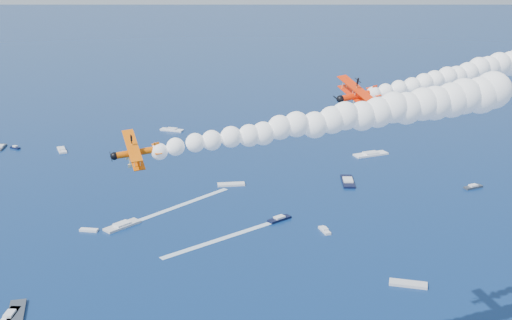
{
  "coord_description": "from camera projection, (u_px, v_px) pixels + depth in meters",
  "views": [
    {
      "loc": [
        -7.38,
        -79.81,
        78.39
      ],
      "look_at": [
        -5.91,
        12.23,
        48.36
      ],
      "focal_mm": 44.84,
      "sensor_mm": 36.0,
      "label": 1
    }
  ],
  "objects": [
    {
      "name": "biplane_trail",
      "position": [
        136.0,
        152.0,
        87.31
      ],
      "size": [
        9.01,
        10.43,
        7.27
      ],
      "primitive_type": null,
      "rotation": [
        -0.32,
        0.07,
        3.45
      ],
      "color": "#E25804"
    },
    {
      "name": "spectator_boats",
      "position": [
        261.0,
        198.0,
        212.65
      ],
      "size": [
        217.66,
        180.28,
        0.7
      ],
      "color": "black",
      "rests_on": "ground"
    },
    {
      "name": "boat_wakes",
      "position": [
        204.0,
        255.0,
        173.63
      ],
      "size": [
        46.64,
        100.65,
        0.04
      ],
      "color": "white",
      "rests_on": "ground"
    },
    {
      "name": "smoke_trail_lead",
      "position": [
        495.0,
        66.0,
        115.24
      ],
      "size": [
        62.86,
        52.08,
        10.77
      ],
      "primitive_type": null,
      "rotation": [
        0.0,
        0.0,
        3.61
      ],
      "color": "white"
    },
    {
      "name": "biplane_lead",
      "position": [
        358.0,
        96.0,
        102.61
      ],
      "size": [
        11.11,
        12.27,
        8.13
      ],
      "primitive_type": null,
      "rotation": [
        -0.32,
        0.07,
        3.61
      ],
      "color": "#FF2D05"
    },
    {
      "name": "smoke_trail_trail",
      "position": [
        339.0,
        119.0,
        95.67
      ],
      "size": [
        62.31,
        38.94,
        10.77
      ],
      "primitive_type": null,
      "rotation": [
        0.0,
        0.0,
        3.45
      ],
      "color": "white"
    }
  ]
}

